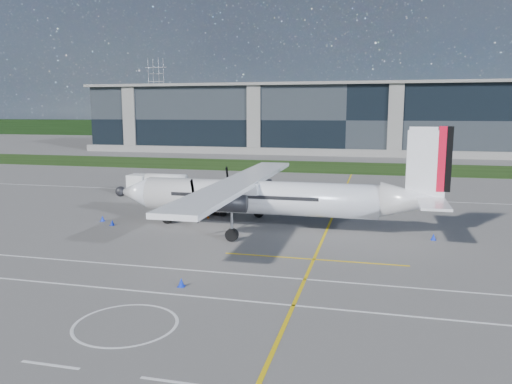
# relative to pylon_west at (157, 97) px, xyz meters

# --- Properties ---
(ground) EXTENTS (400.00, 400.00, 0.00)m
(ground) POSITION_rel_pylon_west_xyz_m (80.00, -110.00, -15.00)
(ground) COLOR slate
(ground) RESTS_ON ground
(grass_strip) EXTENTS (400.00, 18.00, 0.04)m
(grass_strip) POSITION_rel_pylon_west_xyz_m (80.00, -102.00, -14.98)
(grass_strip) COLOR black
(grass_strip) RESTS_ON ground
(terminal_building) EXTENTS (120.00, 20.00, 15.00)m
(terminal_building) POSITION_rel_pylon_west_xyz_m (80.00, -70.00, -7.50)
(terminal_building) COLOR black
(terminal_building) RESTS_ON ground
(tree_line) EXTENTS (400.00, 6.00, 6.00)m
(tree_line) POSITION_rel_pylon_west_xyz_m (80.00, -10.00, -12.00)
(tree_line) COLOR black
(tree_line) RESTS_ON ground
(pylon_west) EXTENTS (9.00, 4.60, 30.00)m
(pylon_west) POSITION_rel_pylon_west_xyz_m (0.00, 0.00, 0.00)
(pylon_west) COLOR gray
(pylon_west) RESTS_ON ground
(yellow_taxiway_centerline) EXTENTS (0.20, 70.00, 0.01)m
(yellow_taxiway_centerline) POSITION_rel_pylon_west_xyz_m (83.00, -140.00, -14.99)
(yellow_taxiway_centerline) COLOR yellow
(yellow_taxiway_centerline) RESTS_ON ground
(white_lane_line) EXTENTS (90.00, 0.15, 0.01)m
(white_lane_line) POSITION_rel_pylon_west_xyz_m (80.00, -164.00, -14.99)
(white_lane_line) COLOR white
(white_lane_line) RESTS_ON ground
(turboprop_aircraft) EXTENTS (27.12, 28.13, 8.44)m
(turboprop_aircraft) POSITION_rel_pylon_west_xyz_m (78.53, -148.56, -10.78)
(turboprop_aircraft) COLOR white
(turboprop_aircraft) RESTS_ON ground
(fuel_tanker_truck) EXTENTS (7.09, 2.31, 2.66)m
(fuel_tanker_truck) POSITION_rel_pylon_west_xyz_m (62.65, -136.64, -13.67)
(fuel_tanker_truck) COLOR white
(fuel_tanker_truck) RESTS_ON ground
(baggage_tug) EXTENTS (2.91, 1.75, 1.75)m
(baggage_tug) POSITION_rel_pylon_west_xyz_m (72.41, -143.87, -14.13)
(baggage_tug) COLOR silver
(baggage_tug) RESTS_ON ground
(ground_crew_person) EXTENTS (0.71, 0.89, 1.97)m
(ground_crew_person) POSITION_rel_pylon_west_xyz_m (72.15, -145.65, -14.02)
(ground_crew_person) COLOR #F25907
(ground_crew_person) RESTS_ON ground
(safety_cone_portwing) EXTENTS (0.36, 0.36, 0.50)m
(safety_cone_portwing) POSITION_rel_pylon_west_xyz_m (76.57, -162.81, -14.75)
(safety_cone_portwing) COLOR #0B26C0
(safety_cone_portwing) RESTS_ON ground
(safety_cone_nose_port) EXTENTS (0.36, 0.36, 0.50)m
(safety_cone_nose_port) POSITION_rel_pylon_west_xyz_m (65.26, -150.33, -14.75)
(safety_cone_nose_port) COLOR #0B26C0
(safety_cone_nose_port) RESTS_ON ground
(safety_cone_stbdwing) EXTENTS (0.36, 0.36, 0.50)m
(safety_cone_stbdwing) POSITION_rel_pylon_west_xyz_m (75.28, -133.81, -14.75)
(safety_cone_stbdwing) COLOR #0B26C0
(safety_cone_stbdwing) RESTS_ON ground
(safety_cone_fwd) EXTENTS (0.36, 0.36, 0.50)m
(safety_cone_fwd) POSITION_rel_pylon_west_xyz_m (63.61, -149.09, -14.75)
(safety_cone_fwd) COLOR #0B26C0
(safety_cone_fwd) RESTS_ON ground
(safety_cone_tail) EXTENTS (0.36, 0.36, 0.50)m
(safety_cone_tail) POSITION_rel_pylon_west_xyz_m (91.06, -148.97, -14.75)
(safety_cone_tail) COLOR #0B26C0
(safety_cone_tail) RESTS_ON ground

